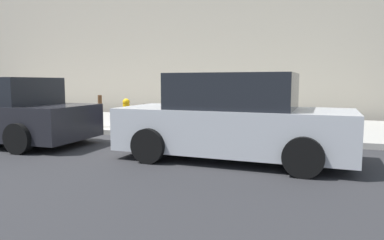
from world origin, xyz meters
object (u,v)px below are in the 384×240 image
suitcase_navy_3 (180,117)px  parked_car_silver_0 (233,120)px  suitcase_silver_1 (211,119)px  bollard_post (100,111)px  suitcase_black_4 (161,119)px  suitcase_teal_0 (227,122)px  parked_car_charcoal_1 (4,113)px  suitcase_maroon_5 (148,117)px  suitcase_olive_2 (196,119)px  fire_hydrant (126,112)px

suitcase_navy_3 → parked_car_silver_0: 3.35m
suitcase_silver_1 → bollard_post: 3.36m
suitcase_black_4 → bollard_post: 1.92m
suitcase_teal_0 → parked_car_charcoal_1: (4.90, 2.56, 0.31)m
suitcase_black_4 → bollard_post: bollard_post is taller
suitcase_maroon_5 → bollard_post: size_ratio=0.75×
suitcase_silver_1 → suitcase_navy_3: suitcase_silver_1 is taller
suitcase_silver_1 → suitcase_black_4: suitcase_silver_1 is taller
suitcase_maroon_5 → suitcase_olive_2: bearing=-180.0°
suitcase_navy_3 → fire_hydrant: size_ratio=1.08×
suitcase_maroon_5 → parked_car_silver_0: parked_car_silver_0 is taller
suitcase_teal_0 → suitcase_silver_1: bearing=3.4°
suitcase_maroon_5 → parked_car_silver_0: size_ratio=0.16×
suitcase_olive_2 → fire_hydrant: bearing=0.7°
parked_car_charcoal_1 → suitcase_navy_3: bearing=-143.3°
suitcase_navy_3 → suitcase_maroon_5: bearing=3.3°
suitcase_olive_2 → suitcase_navy_3: 0.50m
suitcase_black_4 → parked_car_charcoal_1: 3.91m
suitcase_silver_1 → parked_car_silver_0: (-1.13, 2.53, 0.28)m
parked_car_charcoal_1 → suitcase_maroon_5: bearing=-135.1°
suitcase_teal_0 → bollard_post: bearing=2.4°
suitcase_black_4 → suitcase_olive_2: bearing=-174.3°
suitcase_olive_2 → suitcase_navy_3: suitcase_navy_3 is taller
suitcase_olive_2 → suitcase_maroon_5: suitcase_maroon_5 is taller
suitcase_navy_3 → suitcase_black_4: suitcase_navy_3 is taller
suitcase_silver_1 → suitcase_olive_2: size_ratio=1.34×
suitcase_maroon_5 → suitcase_black_4: bearing=167.0°
suitcase_teal_0 → suitcase_navy_3: 1.38m
suitcase_silver_1 → fire_hydrant: 2.57m
parked_car_silver_0 → suitcase_maroon_5: bearing=-40.5°
suitcase_silver_1 → suitcase_navy_3: 0.94m
suitcase_teal_0 → suitcase_navy_3: suitcase_navy_3 is taller
suitcase_teal_0 → suitcase_maroon_5: size_ratio=1.16×
suitcase_maroon_5 → fire_hydrant: fire_hydrant is taller
suitcase_maroon_5 → fire_hydrant: (0.69, 0.03, 0.12)m
suitcase_maroon_5 → bollard_post: bearing=6.8°
bollard_post → parked_car_charcoal_1: 2.64m
suitcase_maroon_5 → parked_car_silver_0: 3.97m
suitcase_navy_3 → fire_hydrant: 1.64m
suitcase_navy_3 → bollard_post: size_ratio=0.97×
suitcase_olive_2 → parked_car_charcoal_1: bearing=32.6°
suitcase_maroon_5 → suitcase_silver_1: bearing=178.7°
suitcase_silver_1 → suitcase_maroon_5: 1.88m
suitcase_teal_0 → suitcase_navy_3: (1.38, -0.07, 0.07)m
suitcase_silver_1 → suitcase_navy_3: bearing=-5.9°
suitcase_black_4 → parked_car_silver_0: size_ratio=0.15×
suitcase_silver_1 → suitcase_black_4: bearing=2.3°
suitcase_olive_2 → suitcase_navy_3: (0.49, -0.05, 0.04)m
suitcase_teal_0 → suitcase_olive_2: suitcase_teal_0 is taller
suitcase_maroon_5 → parked_car_charcoal_1: size_ratio=0.16×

